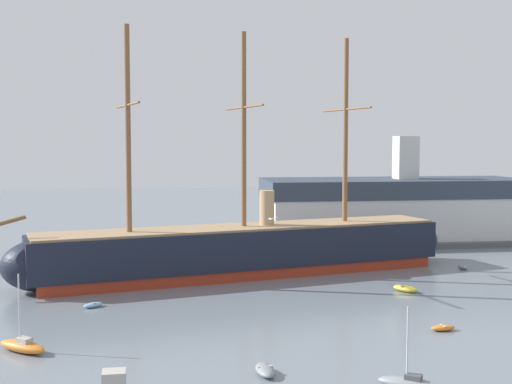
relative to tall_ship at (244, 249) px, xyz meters
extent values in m
cube|color=maroon|center=(0.00, 0.00, -2.43)|extent=(46.45, 17.90, 1.20)
cube|color=black|center=(0.00, 0.00, 0.32)|extent=(48.39, 18.64, 4.29)
ellipsoid|color=black|center=(-21.46, -5.36, -0.28)|extent=(9.97, 8.39, 5.49)
ellipsoid|color=black|center=(21.46, 5.36, -0.28)|extent=(9.97, 8.39, 5.49)
cube|color=#9E7F5B|center=(0.00, 0.00, 2.59)|extent=(47.32, 17.85, 0.26)
cylinder|color=brown|center=(-12.83, -3.20, 13.62)|extent=(0.60, 0.60, 22.32)
cylinder|color=brown|center=(-12.83, -3.20, 16.30)|extent=(3.03, 11.25, 0.24)
cylinder|color=brown|center=(0.00, 0.00, 13.62)|extent=(0.60, 0.60, 22.32)
cylinder|color=brown|center=(0.00, 0.00, 16.30)|extent=(3.03, 11.25, 0.24)
cylinder|color=brown|center=(12.83, 3.20, 13.62)|extent=(0.60, 0.60, 22.32)
cylinder|color=brown|center=(12.83, 3.20, 16.30)|extent=(3.03, 11.25, 0.24)
cylinder|color=tan|center=(2.80, 0.70, 4.61)|extent=(1.72, 1.72, 4.29)
cube|color=#B2ADA3|center=(-12.21, -36.74, -1.65)|extent=(1.42, 1.27, 1.06)
ellipsoid|color=gray|center=(5.92, -37.27, -2.64)|extent=(4.05, 3.29, 0.77)
cube|color=#4C4C51|center=(6.09, -37.38, -2.21)|extent=(1.22, 1.13, 0.41)
cylinder|color=silver|center=(5.75, -37.16, -0.07)|extent=(0.10, 0.10, 4.68)
ellipsoid|color=gray|center=(-2.62, -33.29, -2.71)|extent=(1.37, 2.77, 0.64)
cube|color=#B2ADA3|center=(-2.62, -33.29, -2.47)|extent=(1.01, 0.32, 0.10)
ellipsoid|color=orange|center=(-19.58, -26.07, -2.61)|extent=(4.34, 3.79, 0.85)
cube|color=#B2ADA3|center=(-19.40, -26.20, -2.13)|extent=(1.33, 1.26, 0.45)
cylinder|color=silver|center=(-19.75, -25.93, 0.21)|extent=(0.11, 0.11, 5.12)
ellipsoid|color=orange|center=(13.39, -25.00, -2.78)|extent=(2.14, 1.07, 0.49)
cube|color=beige|center=(13.39, -25.00, -2.60)|extent=(0.25, 0.78, 0.08)
ellipsoid|color=#7FB2D6|center=(-15.78, -13.06, -2.80)|extent=(2.06, 1.82, 0.46)
cube|color=#4C4C51|center=(-15.78, -13.06, -2.63)|extent=(0.56, 0.68, 0.07)
ellipsoid|color=gold|center=(15.43, -10.78, -2.70)|extent=(2.60, 3.05, 0.67)
cube|color=#4C4C51|center=(15.43, -10.78, -2.44)|extent=(1.02, 0.80, 0.10)
ellipsoid|color=gray|center=(26.88, 0.20, -2.81)|extent=(0.95, 1.95, 0.45)
cube|color=#B2ADA3|center=(26.88, 0.20, -2.64)|extent=(0.71, 0.22, 0.07)
ellipsoid|color=gold|center=(0.20, 16.08, -2.66)|extent=(2.87, 3.34, 0.74)
cube|color=#4C4C51|center=(0.07, 16.26, -2.07)|extent=(1.25, 1.28, 0.74)
cube|color=#565659|center=(26.09, 23.12, -2.63)|extent=(43.21, 16.49, 0.80)
cube|color=silver|center=(26.09, 23.12, 0.87)|extent=(39.28, 13.75, 6.20)
cube|color=#333D4C|center=(26.09, 23.12, 5.33)|extent=(40.07, 14.02, 2.72)
cube|color=silver|center=(27.94, 23.12, 9.96)|extent=(3.20, 3.20, 6.55)
ellipsoid|color=silver|center=(-2.68, -35.72, 7.67)|extent=(0.22, 0.34, 0.11)
sphere|color=silver|center=(-2.61, -35.90, 7.68)|extent=(0.09, 0.09, 0.09)
cube|color=#ADA89E|center=(-2.40, -35.60, 7.69)|extent=(0.50, 0.30, 0.11)
cube|color=#ADA89E|center=(-2.96, -35.83, 7.69)|extent=(0.50, 0.30, 0.11)
camera|label=1|loc=(-9.25, -76.52, 12.45)|focal=47.34mm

